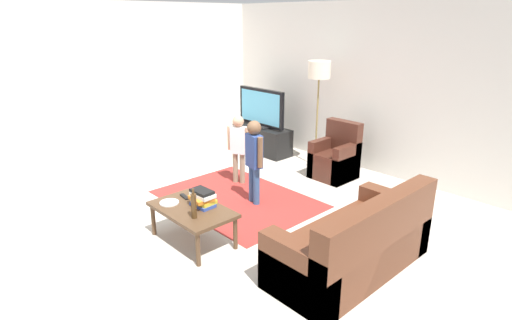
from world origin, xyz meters
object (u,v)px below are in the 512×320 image
object	(u,v)px
child_center	(254,155)
tv_remote	(184,197)
tv_stand	(262,140)
couch	(358,246)
tv	(261,108)
bottle	(194,206)
coffee_table	(192,212)
book_stack	(203,198)
armchair	(336,159)
floor_lamp	(319,76)
plate	(169,203)
child_near_tv	(238,143)

from	to	relation	value
child_center	tv_remote	bearing A→B (deg)	-89.51
tv_stand	couch	xyz separation A→B (m)	(3.53, -2.04, 0.05)
tv	bottle	world-z (taller)	tv
coffee_table	book_stack	bearing A→B (deg)	69.84
armchair	floor_lamp	size ratio (longest dim) A/B	0.51
couch	child_center	size ratio (longest dim) A/B	1.54
bottle	plate	distance (m)	0.52
book_stack	plate	bearing A→B (deg)	-143.56
child_near_tv	plate	xyz separation A→B (m)	(0.74, -1.68, -0.21)
couch	plate	world-z (taller)	couch
tv_remote	plate	distance (m)	0.22
floor_lamp	armchair	bearing A→B (deg)	-18.23
coffee_table	plate	bearing A→B (deg)	-156.78
armchair	coffee_table	xyz separation A→B (m)	(0.15, -2.85, 0.07)
tv	tv_remote	world-z (taller)	tv
couch	tv_stand	bearing A→B (deg)	149.94
tv_stand	tv	size ratio (longest dim) A/B	1.09
floor_lamp	plate	world-z (taller)	floor_lamp
coffee_table	child_near_tv	bearing A→B (deg)	123.12
book_stack	plate	distance (m)	0.41
tv	child_near_tv	world-z (taller)	tv
floor_lamp	tv_remote	distance (m)	3.18
tv_stand	couch	distance (m)	4.08
coffee_table	tv	bearing A→B (deg)	123.57
coffee_table	tv_remote	size ratio (longest dim) A/B	5.88
floor_lamp	bottle	distance (m)	3.45
child_center	floor_lamp	bearing A→B (deg)	102.93
plate	bottle	bearing A→B (deg)	0.00
couch	tv_remote	bearing A→B (deg)	-158.61
floor_lamp	tv_remote	bearing A→B (deg)	-81.75
coffee_table	tv_remote	xyz separation A→B (m)	(-0.30, 0.10, 0.06)
book_stack	coffee_table	bearing A→B (deg)	-110.16
tv_stand	tv	xyz separation A→B (m)	(0.00, -0.02, 0.60)
tv	book_stack	bearing A→B (deg)	-54.70
couch	child_near_tv	size ratio (longest dim) A/B	1.69
tv_remote	tv	bearing A→B (deg)	129.21
tv_stand	plate	bearing A→B (deg)	-61.64
floor_lamp	tv_remote	xyz separation A→B (m)	(0.43, -2.95, -1.11)
couch	coffee_table	size ratio (longest dim) A/B	1.80
bottle	tv_remote	xyz separation A→B (m)	(-0.52, 0.22, -0.13)
tv_stand	coffee_table	bearing A→B (deg)	-56.63
book_stack	tv_remote	distance (m)	0.36
floor_lamp	tv	bearing A→B (deg)	-171.66
child_near_tv	bottle	size ratio (longest dim) A/B	3.19
couch	armchair	size ratio (longest dim) A/B	2.00
tv_stand	coffee_table	world-z (taller)	tv_stand
child_center	bottle	world-z (taller)	child_center
tv_remote	tv_stand	bearing A→B (deg)	129.02
floor_lamp	couch	bearing A→B (deg)	-43.05
tv_stand	bottle	xyz separation A→B (m)	(2.13, -3.01, 0.32)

